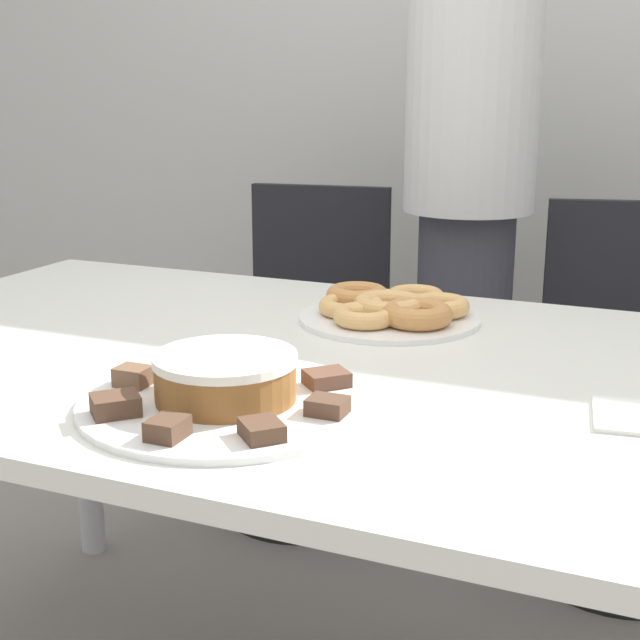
% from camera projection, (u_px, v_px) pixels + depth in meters
% --- Properties ---
extents(wall_back, '(8.00, 0.05, 2.60)m').
position_uv_depth(wall_back, '(543.00, 31.00, 2.65)').
color(wall_back, beige).
rests_on(wall_back, ground_plane).
extents(table, '(1.82, 0.99, 0.74)m').
position_uv_depth(table, '(342.00, 405.00, 1.39)').
color(table, silver).
rests_on(table, ground_plane).
extents(person_standing, '(0.32, 0.32, 1.71)m').
position_uv_depth(person_standing, '(469.00, 185.00, 2.17)').
color(person_standing, '#383842').
rests_on(person_standing, ground_plane).
extents(office_chair_left, '(0.49, 0.49, 0.88)m').
position_uv_depth(office_chair_left, '(306.00, 360.00, 2.45)').
color(office_chair_left, black).
rests_on(office_chair_left, ground_plane).
extents(office_chair_right, '(0.53, 0.53, 0.88)m').
position_uv_depth(office_chair_right, '(627.00, 402.00, 2.13)').
color(office_chair_right, black).
rests_on(office_chair_right, ground_plane).
extents(plate_cake, '(0.39, 0.39, 0.01)m').
position_uv_depth(plate_cake, '(226.00, 403.00, 1.18)').
color(plate_cake, white).
rests_on(plate_cake, table).
extents(plate_donuts, '(0.32, 0.32, 0.01)m').
position_uv_depth(plate_donuts, '(389.00, 318.00, 1.60)').
color(plate_donuts, white).
rests_on(plate_donuts, table).
extents(frosted_cake, '(0.19, 0.19, 0.06)m').
position_uv_depth(frosted_cake, '(225.00, 377.00, 1.17)').
color(frosted_cake, brown).
rests_on(frosted_cake, plate_cake).
extents(lamington_0, '(0.08, 0.08, 0.03)m').
position_uv_depth(lamington_0, '(116.00, 405.00, 1.12)').
color(lamington_0, '#513828').
rests_on(lamington_0, plate_cake).
extents(lamington_1, '(0.04, 0.05, 0.02)m').
position_uv_depth(lamington_1, '(168.00, 428.00, 1.04)').
color(lamington_1, '#513828').
rests_on(lamington_1, plate_cake).
extents(lamington_2, '(0.07, 0.07, 0.02)m').
position_uv_depth(lamington_2, '(262.00, 430.00, 1.04)').
color(lamington_2, '#513828').
rests_on(lamington_2, plate_cake).
extents(lamington_3, '(0.05, 0.04, 0.02)m').
position_uv_depth(lamington_3, '(327.00, 406.00, 1.12)').
color(lamington_3, '#513828').
rests_on(lamington_3, plate_cake).
extents(lamington_4, '(0.07, 0.07, 0.02)m').
position_uv_depth(lamington_4, '(327.00, 378.00, 1.23)').
color(lamington_4, brown).
rests_on(lamington_4, plate_cake).
extents(lamington_5, '(0.04, 0.05, 0.02)m').
position_uv_depth(lamington_5, '(273.00, 361.00, 1.30)').
color(lamington_5, brown).
rests_on(lamington_5, plate_cake).
extents(lamington_6, '(0.07, 0.07, 0.02)m').
position_uv_depth(lamington_6, '(197.00, 360.00, 1.30)').
color(lamington_6, brown).
rests_on(lamington_6, plate_cake).
extents(lamington_7, '(0.05, 0.04, 0.03)m').
position_uv_depth(lamington_7, '(133.00, 376.00, 1.22)').
color(lamington_7, brown).
rests_on(lamington_7, plate_cake).
extents(donut_0, '(0.13, 0.13, 0.04)m').
position_uv_depth(donut_0, '(389.00, 306.00, 1.59)').
color(donut_0, '#E5AD66').
rests_on(donut_0, plate_donuts).
extents(donut_1, '(0.11, 0.11, 0.03)m').
position_uv_depth(donut_1, '(365.00, 316.00, 1.54)').
color(donut_1, '#E5AD66').
rests_on(donut_1, plate_donuts).
extents(donut_2, '(0.12, 0.12, 0.04)m').
position_uv_depth(donut_2, '(417.00, 314.00, 1.53)').
color(donut_2, '#C68447').
rests_on(donut_2, plate_donuts).
extents(donut_3, '(0.11, 0.11, 0.03)m').
position_uv_depth(donut_3, '(440.00, 306.00, 1.60)').
color(donut_3, '#E5AD66').
rests_on(donut_3, plate_donuts).
extents(donut_4, '(0.11, 0.11, 0.03)m').
position_uv_depth(donut_4, '(415.00, 296.00, 1.68)').
color(donut_4, '#E5AD66').
rests_on(donut_4, plate_donuts).
extents(donut_5, '(0.12, 0.12, 0.04)m').
position_uv_depth(donut_5, '(357.00, 296.00, 1.67)').
color(donut_5, '#C68447').
rests_on(donut_5, plate_donuts).
extents(donut_6, '(0.12, 0.12, 0.03)m').
position_uv_depth(donut_6, '(351.00, 306.00, 1.60)').
color(donut_6, '#E5AD66').
rests_on(donut_6, plate_donuts).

